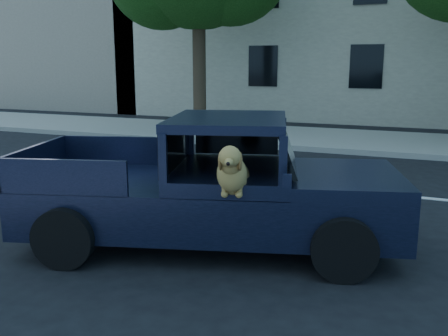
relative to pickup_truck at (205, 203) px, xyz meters
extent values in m
plane|color=black|center=(-0.61, 0.18, -0.58)|extent=(120.00, 120.00, 0.00)
cube|color=gray|center=(-0.61, 9.38, -0.51)|extent=(60.00, 4.00, 0.15)
cylinder|color=#332619|center=(-4.61, 9.78, 1.62)|extent=(0.44, 0.44, 4.40)
cube|color=beige|center=(2.39, 16.68, 3.92)|extent=(26.00, 6.00, 9.00)
cube|color=tan|center=(-15.61, 16.68, 3.42)|extent=(12.00, 6.00, 8.00)
cube|color=black|center=(0.07, 0.04, 0.00)|extent=(5.12, 3.08, 0.61)
cube|color=black|center=(1.71, 0.50, 0.38)|extent=(1.83, 2.15, 0.15)
cube|color=black|center=(0.29, 0.10, 1.08)|extent=(1.86, 2.09, 0.11)
cube|color=black|center=(1.01, 0.31, 0.76)|extent=(0.66, 1.59, 0.52)
cube|color=black|center=(0.58, -0.25, 0.18)|extent=(0.63, 0.63, 0.35)
cube|color=black|center=(1.32, -0.81, 0.60)|extent=(0.10, 0.07, 0.15)
camera|label=1|loc=(2.61, -5.74, 1.83)|focal=40.00mm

